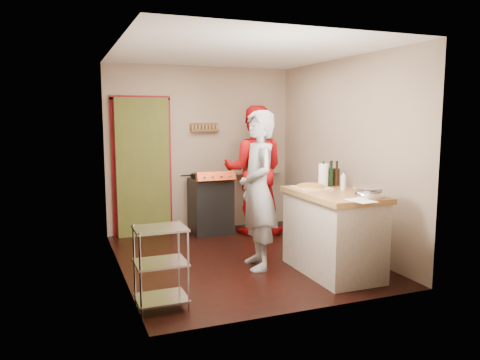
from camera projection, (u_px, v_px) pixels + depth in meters
name	position (u px, v px, depth m)	size (l,w,h in m)	color
floor	(241.00, 258.00, 6.04)	(3.50, 3.50, 0.00)	black
back_wall	(161.00, 161.00, 7.30)	(3.00, 0.44, 2.60)	tan
left_wall	(118.00, 162.00, 5.33)	(0.04, 3.50, 2.60)	tan
right_wall	(343.00, 155.00, 6.40)	(0.04, 3.50, 2.60)	tan
ceiling	(241.00, 51.00, 5.69)	(3.00, 3.50, 0.02)	white
stove	(211.00, 205.00, 7.31)	(0.60, 0.63, 1.00)	black
wire_shelving	(161.00, 264.00, 4.41)	(0.48, 0.40, 0.80)	silver
island	(333.00, 230.00, 5.44)	(0.75, 1.39, 1.27)	beige
person_stripe	(258.00, 190.00, 5.56)	(0.69, 0.45, 1.89)	#ABABB0
person_red	(254.00, 170.00, 7.26)	(0.96, 0.75, 1.98)	#B20B0E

